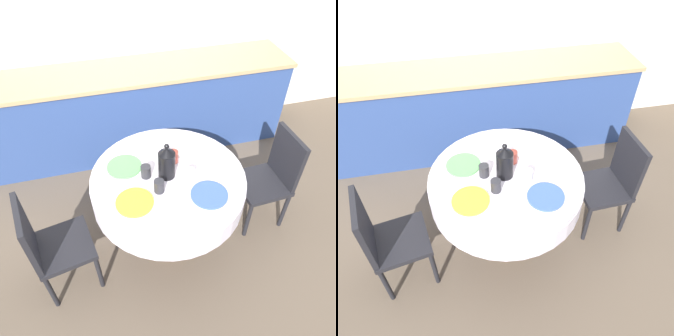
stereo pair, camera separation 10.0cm
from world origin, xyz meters
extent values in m
plane|color=brown|center=(0.00, 0.00, 0.00)|extent=(12.00, 12.00, 0.00)
cube|color=silver|center=(0.00, 1.68, 1.30)|extent=(7.00, 0.05, 2.60)
cube|color=#2D4784|center=(0.00, 1.35, 0.45)|extent=(3.20, 0.60, 0.91)
cube|color=tan|center=(0.00, 1.35, 0.93)|extent=(3.24, 0.64, 0.04)
cylinder|color=brown|center=(0.00, 0.00, 0.02)|extent=(0.44, 0.44, 0.04)
cylinder|color=brown|center=(0.00, 0.00, 0.30)|extent=(0.11, 0.11, 0.53)
cylinder|color=silver|center=(0.00, 0.00, 0.66)|extent=(1.14, 1.14, 0.18)
cylinder|color=silver|center=(0.00, 0.00, 0.76)|extent=(1.13, 1.13, 0.03)
cube|color=black|center=(0.83, 0.04, 0.43)|extent=(0.42, 0.42, 0.04)
cube|color=black|center=(1.02, 0.05, 0.68)|extent=(0.05, 0.38, 0.46)
cylinder|color=black|center=(0.67, -0.14, 0.20)|extent=(0.04, 0.04, 0.41)
cylinder|color=black|center=(0.65, 0.21, 0.20)|extent=(0.04, 0.04, 0.41)
cylinder|color=black|center=(1.02, -0.13, 0.20)|extent=(0.04, 0.04, 0.41)
cylinder|color=black|center=(1.00, 0.23, 0.20)|extent=(0.04, 0.04, 0.41)
cube|color=black|center=(-0.82, -0.16, 0.43)|extent=(0.47, 0.47, 0.04)
cube|color=black|center=(-1.00, -0.19, 0.68)|extent=(0.11, 0.38, 0.46)
cylinder|color=black|center=(-0.68, 0.05, 0.20)|extent=(0.04, 0.04, 0.41)
cylinder|color=black|center=(-0.61, -0.30, 0.20)|extent=(0.04, 0.04, 0.41)
cylinder|color=black|center=(-1.03, -0.02, 0.20)|extent=(0.04, 0.04, 0.41)
cylinder|color=black|center=(-0.96, -0.37, 0.20)|extent=(0.04, 0.04, 0.41)
cylinder|color=yellow|center=(-0.28, -0.19, 0.78)|extent=(0.26, 0.26, 0.01)
cylinder|color=#28282D|center=(-0.10, -0.13, 0.82)|extent=(0.07, 0.07, 0.10)
cylinder|color=#3856AD|center=(0.22, -0.25, 0.78)|extent=(0.26, 0.26, 0.01)
cylinder|color=white|center=(0.14, -0.08, 0.82)|extent=(0.07, 0.07, 0.10)
cylinder|color=#5BA85B|center=(-0.29, 0.17, 0.78)|extent=(0.26, 0.26, 0.01)
cylinder|color=#28282D|center=(-0.15, 0.04, 0.82)|extent=(0.07, 0.07, 0.10)
cylinder|color=white|center=(0.24, 0.24, 0.78)|extent=(0.26, 0.26, 0.01)
cylinder|color=#CC4C3D|center=(0.08, 0.14, 0.82)|extent=(0.07, 0.07, 0.10)
cylinder|color=black|center=(-0.01, 0.01, 0.88)|extent=(0.12, 0.12, 0.21)
cone|color=black|center=(-0.01, 0.01, 1.01)|extent=(0.11, 0.11, 0.05)
sphere|color=black|center=(-0.01, 0.01, 1.05)|extent=(0.04, 0.04, 0.04)
camera|label=1|loc=(-0.43, -1.61, 2.46)|focal=35.00mm
camera|label=2|loc=(-0.33, -1.63, 2.46)|focal=35.00mm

